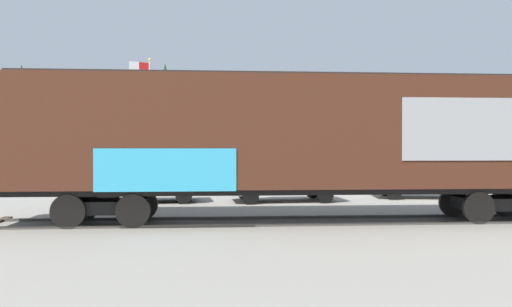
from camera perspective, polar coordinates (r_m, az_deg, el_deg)
ground_plane at (r=13.81m, az=7.34°, el=-8.29°), size 260.00×260.00×0.00m
track at (r=13.92m, az=9.88°, el=-8.06°), size 59.97×5.68×0.08m
freight_car at (r=13.58m, az=6.12°, el=2.16°), size 17.89×3.91×4.34m
flagpole at (r=27.29m, az=-13.21°, el=5.41°), size 1.20×0.46×7.31m
hillside at (r=78.31m, az=-5.13°, el=2.38°), size 119.26×39.25×14.07m
parked_car_black at (r=19.15m, az=-13.43°, el=-3.49°), size 4.27×2.13×1.52m
parked_car_silver at (r=18.98m, az=3.24°, el=-3.43°), size 4.39×2.06×1.63m
parked_car_white at (r=21.58m, az=20.04°, el=-2.84°), size 4.92×2.72×1.76m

